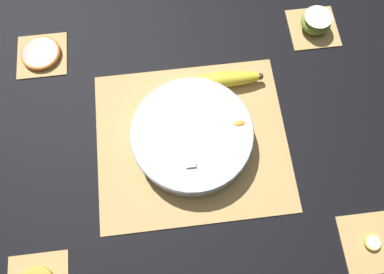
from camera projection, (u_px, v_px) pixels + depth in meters
The scene contains 10 objects.
ground_plane at pixel (192, 141), 0.88m from camera, with size 6.00×6.00×0.00m, color black.
bamboo_mat_center at pixel (192, 141), 0.88m from camera, with size 0.44×0.39×0.01m.
coaster_mat_near_right at pixel (371, 243), 0.80m from camera, with size 0.13×0.13×0.01m.
coaster_mat_far_left at pixel (42, 55), 0.96m from camera, with size 0.13×0.13×0.01m.
coaster_mat_far_right at pixel (313, 28), 0.98m from camera, with size 0.13×0.13×0.01m.
fruit_salad_bowl at pixel (192, 136), 0.84m from camera, with size 0.28×0.28×0.06m.
whole_banana at pixel (226, 79), 0.91m from camera, with size 0.18×0.04×0.04m.
apple_half at pixel (316, 22), 0.96m from camera, with size 0.08×0.08×0.04m.
banana_coin_single at pixel (373, 243), 0.79m from camera, with size 0.04×0.04×0.01m.
grapefruit_slice at pixel (41, 53), 0.95m from camera, with size 0.10×0.10×0.01m.
Camera 1 is at (-0.03, -0.29, 0.83)m, focal length 35.00 mm.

